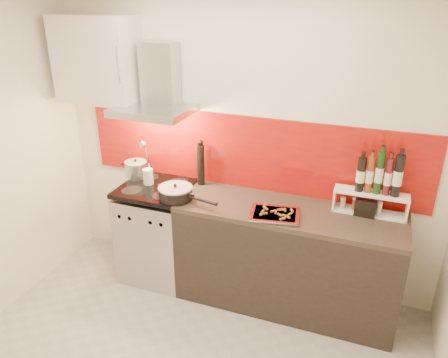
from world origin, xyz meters
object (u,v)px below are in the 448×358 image
at_px(pepper_mill, 201,163).
at_px(baking_tray, 275,214).
at_px(saute_pan, 176,193).
at_px(range_stove, 159,232).
at_px(stock_pot, 136,169).
at_px(counter, 286,257).

xyz_separation_m(pepper_mill, baking_tray, (0.77, -0.34, -0.18)).
xyz_separation_m(saute_pan, pepper_mill, (0.07, 0.35, 0.14)).
bearing_deg(saute_pan, baking_tray, 0.64).
distance_m(saute_pan, baking_tray, 0.84).
relative_size(range_stove, stock_pot, 4.52).
bearing_deg(pepper_mill, counter, -13.35).
relative_size(range_stove, baking_tray, 2.16).
xyz_separation_m(stock_pot, pepper_mill, (0.61, 0.08, 0.12)).
distance_m(stock_pot, baking_tray, 1.40).
bearing_deg(baking_tray, range_stove, 173.01).
distance_m(counter, stock_pot, 1.56).
distance_m(counter, baking_tray, 0.49).
bearing_deg(stock_pot, saute_pan, -26.65).
height_order(pepper_mill, baking_tray, pepper_mill).
bearing_deg(saute_pan, counter, 9.29).
xyz_separation_m(range_stove, pepper_mill, (0.35, 0.21, 0.66)).
bearing_deg(counter, baking_tray, -121.00).
xyz_separation_m(stock_pot, saute_pan, (0.54, -0.27, -0.02)).
bearing_deg(counter, saute_pan, -170.71).
bearing_deg(baking_tray, saute_pan, -179.36).
xyz_separation_m(counter, stock_pot, (-1.46, 0.12, 0.54)).
bearing_deg(counter, range_stove, -179.77).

